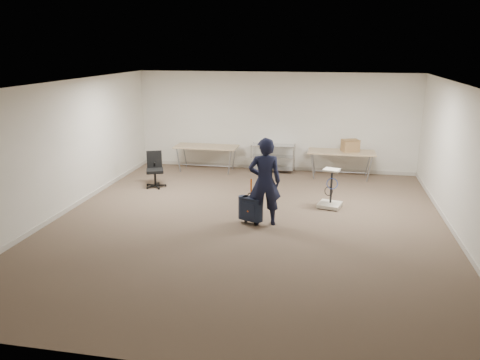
# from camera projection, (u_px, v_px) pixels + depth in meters

# --- Properties ---
(ground) EXTENTS (9.00, 9.00, 0.00)m
(ground) POSITION_uv_depth(u_px,v_px,m) (247.00, 224.00, 9.53)
(ground) COLOR #4C392E
(ground) RESTS_ON ground
(room_shell) EXTENTS (8.00, 9.00, 9.00)m
(room_shell) POSITION_uv_depth(u_px,v_px,m) (258.00, 200.00, 10.82)
(room_shell) COLOR beige
(room_shell) RESTS_ON ground
(folding_table_left) EXTENTS (1.80, 0.75, 0.73)m
(folding_table_left) POSITION_uv_depth(u_px,v_px,m) (206.00, 148.00, 13.42)
(folding_table_left) COLOR #907558
(folding_table_left) RESTS_ON ground
(folding_table_right) EXTENTS (1.80, 0.75, 0.73)m
(folding_table_right) POSITION_uv_depth(u_px,v_px,m) (341.00, 153.00, 12.73)
(folding_table_right) COLOR #907558
(folding_table_right) RESTS_ON ground
(wire_shelf) EXTENTS (1.22, 0.47, 0.80)m
(wire_shelf) POSITION_uv_depth(u_px,v_px,m) (273.00, 157.00, 13.38)
(wire_shelf) COLOR silver
(wire_shelf) RESTS_ON ground
(person) EXTENTS (0.73, 0.55, 1.79)m
(person) POSITION_uv_depth(u_px,v_px,m) (265.00, 182.00, 9.29)
(person) COLOR black
(person) RESTS_ON ground
(suitcase) EXTENTS (0.39, 0.30, 0.95)m
(suitcase) POSITION_uv_depth(u_px,v_px,m) (251.00, 209.00, 9.45)
(suitcase) COLOR black
(suitcase) RESTS_ON ground
(office_chair) EXTENTS (0.55, 0.56, 0.91)m
(office_chair) POSITION_uv_depth(u_px,v_px,m) (155.00, 176.00, 11.99)
(office_chair) COLOR black
(office_chair) RESTS_ON ground
(equipment_cart) EXTENTS (0.59, 0.59, 0.89)m
(equipment_cart) POSITION_uv_depth(u_px,v_px,m) (330.00, 197.00, 10.46)
(equipment_cart) COLOR beige
(equipment_cart) RESTS_ON ground
(cardboard_box) EXTENTS (0.52, 0.46, 0.32)m
(cardboard_box) POSITION_uv_depth(u_px,v_px,m) (350.00, 146.00, 12.67)
(cardboard_box) COLOR olive
(cardboard_box) RESTS_ON folding_table_right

